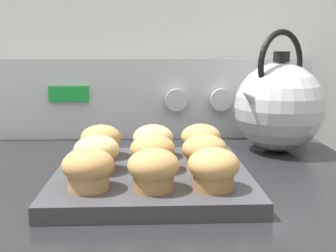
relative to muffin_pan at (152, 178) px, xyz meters
The scene contains 13 objects.
wall_back 0.47m from the muffin_pan, 91.67° to the left, with size 8.00×0.05×2.40m.
control_panel 0.35m from the muffin_pan, 91.54° to the left, with size 0.72×0.07×0.17m.
muffin_pan is the anchor object (origin of this frame).
muffin_r0_c0 0.12m from the muffin_pan, 136.16° to the right, with size 0.07×0.07×0.05m.
muffin_r0_c1 0.09m from the muffin_pan, 88.69° to the right, with size 0.07×0.07×0.05m.
muffin_r0_c2 0.12m from the muffin_pan, 46.22° to the right, with size 0.07×0.07×0.05m.
muffin_r1_c0 0.09m from the muffin_pan, behind, with size 0.07×0.07×0.05m.
muffin_r1_c1 0.04m from the muffin_pan, 56.07° to the left, with size 0.07×0.07×0.05m.
muffin_r1_c2 0.09m from the muffin_pan, ahead, with size 0.07×0.07×0.05m.
muffin_r2_c0 0.12m from the muffin_pan, 135.17° to the left, with size 0.07×0.07×0.05m.
muffin_r2_c1 0.09m from the muffin_pan, 87.99° to the left, with size 0.07×0.07×0.05m.
muffin_r2_c2 0.12m from the muffin_pan, 45.10° to the left, with size 0.07×0.07×0.05m.
tea_kettle 0.32m from the muffin_pan, 38.52° to the left, with size 0.19×0.17×0.23m.
Camera 1 is at (0.01, -0.33, 1.12)m, focal length 45.00 mm.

